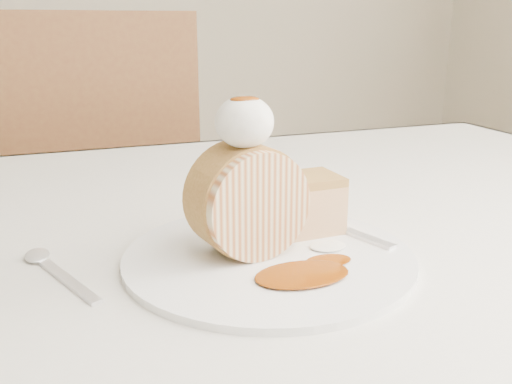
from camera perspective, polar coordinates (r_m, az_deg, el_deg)
name	(u,v)px	position (r m, az deg, el deg)	size (l,w,h in m)	color
table	(253,276)	(0.76, -0.30, -8.43)	(1.40, 0.90, 0.75)	silver
chair_far	(94,187)	(1.52, -15.87, 0.49)	(0.55, 0.55, 1.00)	brown
plate	(269,257)	(0.58, 1.27, -6.49)	(0.29, 0.29, 0.01)	white
roulade_slice	(248,201)	(0.57, -0.83, -0.87)	(0.11, 0.11, 0.06)	beige
cake_chunk	(308,207)	(0.64, 5.26, -1.46)	(0.07, 0.06, 0.05)	#A7783F
whipped_cream	(244,122)	(0.54, -1.17, 7.01)	(0.06, 0.06, 0.05)	white
caramel_drizzle	(245,93)	(0.54, -1.15, 9.92)	(0.03, 0.02, 0.01)	#712F04
caramel_pool	(302,274)	(0.53, 4.62, -8.19)	(0.09, 0.06, 0.00)	#712F04
fork	(348,231)	(0.64, 9.15, -3.87)	(0.02, 0.17, 0.00)	silver
spoon	(69,281)	(0.56, -18.21, -8.45)	(0.02, 0.14, 0.00)	silver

